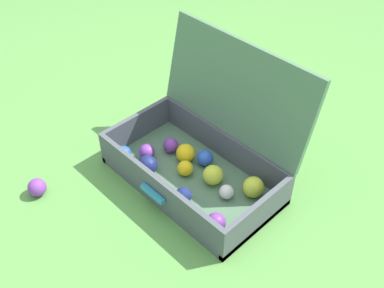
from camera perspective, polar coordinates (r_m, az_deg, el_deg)
name	(u,v)px	position (r m, az deg, el deg)	size (l,w,h in m)	color
ground_plane	(172,179)	(1.73, -2.55, -4.34)	(16.00, 16.00, 0.00)	#569342
open_suitcase	(202,154)	(1.67, 1.24, -1.21)	(0.64, 0.46, 0.49)	#4C7051
stray_ball_on_grass	(37,187)	(1.75, -18.78, -5.16)	(0.07, 0.07, 0.07)	purple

